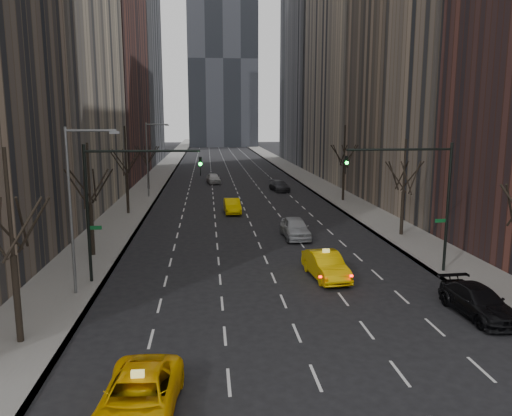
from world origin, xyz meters
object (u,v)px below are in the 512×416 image
object	(u,v)px
silver_sedan_ahead	(295,228)
parked_suv_black	(478,302)
taxi_sedan	(326,265)
taxi_suv	(138,398)

from	to	relation	value
silver_sedan_ahead	parked_suv_black	world-z (taller)	silver_sedan_ahead
taxi_sedan	taxi_suv	bearing A→B (deg)	-130.10
taxi_suv	taxi_sedan	world-z (taller)	taxi_sedan
taxi_suv	silver_sedan_ahead	size ratio (longest dim) A/B	1.06
taxi_suv	parked_suv_black	bearing A→B (deg)	28.68
taxi_sedan	silver_sedan_ahead	distance (m)	10.51
parked_suv_black	silver_sedan_ahead	bearing A→B (deg)	105.91
taxi_suv	parked_suv_black	world-z (taller)	taxi_suv
silver_sedan_ahead	parked_suv_black	distance (m)	18.11
silver_sedan_ahead	taxi_sedan	bearing A→B (deg)	-90.65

